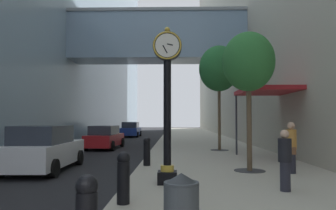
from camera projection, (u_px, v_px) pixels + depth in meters
ground_plane at (159, 142)px, 28.72m from camera, size 110.00×110.00×0.00m
sidewalk_right at (196, 139)px, 31.64m from camera, size 7.00×80.00×0.14m
street_clock at (167, 97)px, 9.38m from camera, size 0.84×0.55×4.54m
bollard_second at (123, 176)px, 7.07m from camera, size 0.29×0.29×1.13m
bollard_fourth at (147, 151)px, 12.96m from camera, size 0.29×0.29×1.13m
street_tree_near at (248, 63)px, 11.75m from camera, size 1.88×1.88×5.01m
street_tree_mid_near at (219, 69)px, 19.64m from camera, size 2.41×2.41×6.31m
trash_bin at (181, 208)px, 4.73m from camera, size 0.53×0.53×1.05m
pedestrian_walking at (292, 146)px, 11.07m from camera, size 0.39×0.49×1.75m
pedestrian_by_clock at (285, 159)px, 8.34m from camera, size 0.39×0.39×1.57m
storefront_awning at (265, 92)px, 15.43m from camera, size 2.40×3.60×3.30m
car_white_near at (44, 149)px, 12.52m from camera, size 2.14×4.64×1.74m
car_red_mid at (105, 137)px, 21.91m from camera, size 2.06×4.69×1.57m
car_blue_far at (131, 130)px, 37.12m from camera, size 2.11×4.54×1.70m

